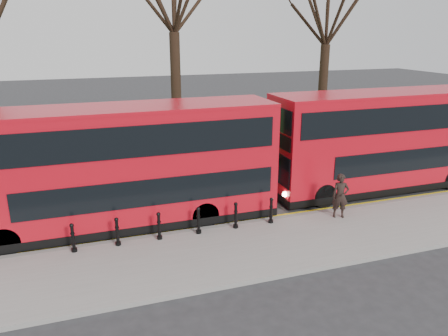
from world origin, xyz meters
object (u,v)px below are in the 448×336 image
object	(u,v)px
bollard_row	(179,224)
pedestrian	(340,196)
bus_rear	(390,141)
bus_lead	(122,168)

from	to	relation	value
bollard_row	pedestrian	bearing A→B (deg)	-3.34
bus_rear	pedestrian	bearing A→B (deg)	-148.70
bollard_row	bus_lead	size ratio (longest dim) A/B	0.63
bollard_row	pedestrian	xyz separation A→B (m)	(6.57, -0.38, 0.41)
pedestrian	bollard_row	bearing A→B (deg)	-162.77
bollard_row	bus_rear	xyz separation A→B (m)	(10.92, 2.26, 1.73)
bollard_row	bus_rear	bearing A→B (deg)	11.70
bus_rear	bus_lead	bearing A→B (deg)	-178.31
bollard_row	bus_lead	distance (m)	3.10
bus_lead	bus_rear	xyz separation A→B (m)	(12.64, 0.37, -0.01)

